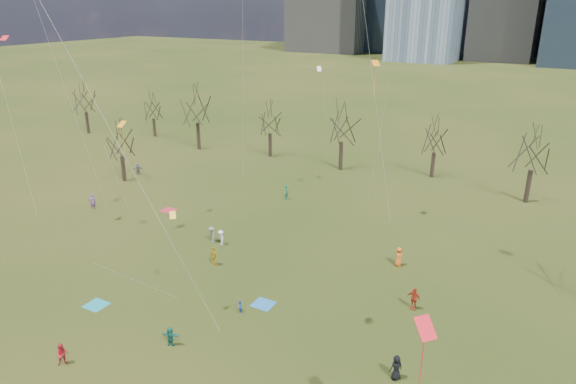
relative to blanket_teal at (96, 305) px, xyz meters
The scene contains 18 objects.
ground 9.99m from the blanket_teal, ahead, with size 500.00×500.00×0.00m, color black.
bare_tree_row 39.69m from the blanket_teal, 75.42° to the left, with size 113.04×29.80×9.50m.
blanket_teal is the anchor object (origin of this frame).
blanket_navy 12.94m from the blanket_teal, 29.37° to the left, with size 1.60×1.50×0.03m, color #2363A6.
blanket_crimson 19.31m from the blanket_teal, 114.56° to the left, with size 1.60×1.50×0.03m, color #AC2231.
person_2 6.93m from the blanket_teal, 58.49° to the right, with size 0.75×0.58×1.54m, color red.
person_4 10.57m from the blanket_teal, 66.88° to the left, with size 1.03×0.43×1.76m, color gold.
person_5 8.47m from the blanket_teal, ahead, with size 1.33×0.42×1.43m, color #176A5C.
person_6 23.10m from the blanket_teal, ahead, with size 0.82×0.54×1.69m, color black.
person_7 21.08m from the blanket_teal, 138.92° to the left, with size 0.65×0.43×1.78m, color #854C98.
person_8 11.26m from the blanket_teal, 23.89° to the left, with size 0.48×0.37×0.98m, color #2754AC.
person_9 13.56m from the blanket_teal, 80.51° to the left, with size 0.97×0.56×1.50m, color silver.
person_10 24.43m from the blanket_teal, 27.59° to the left, with size 1.08×0.45×1.84m, color red.
person_11 32.59m from the blanket_teal, 128.46° to the left, with size 1.49×0.48×1.61m, color slate.
person_12 25.50m from the blanket_teal, 43.30° to the left, with size 0.86×0.56×1.77m, color orange.
person_13 27.08m from the blanket_teal, 85.77° to the left, with size 0.66×0.43×1.80m, color #17694B.
person_15 13.41m from the blanket_teal, 85.06° to the left, with size 1.06×0.61×1.65m, color slate.
kites_airborne 23.75m from the blanket_teal, 47.00° to the left, with size 62.77×42.67×33.23m.
Camera 1 is at (19.50, -23.52, 22.03)m, focal length 32.00 mm.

